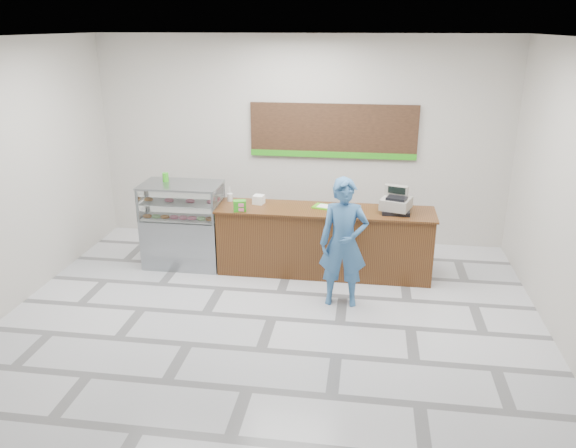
# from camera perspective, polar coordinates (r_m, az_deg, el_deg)

# --- Properties ---
(floor) EXTENTS (7.00, 7.00, 0.00)m
(floor) POSITION_cam_1_polar(r_m,az_deg,el_deg) (7.46, -1.66, -9.55)
(floor) COLOR silver
(floor) RESTS_ON ground
(back_wall) EXTENTS (7.00, 0.00, 7.00)m
(back_wall) POSITION_cam_1_polar(r_m,az_deg,el_deg) (9.66, 1.29, 8.40)
(back_wall) COLOR beige
(back_wall) RESTS_ON floor
(ceiling) EXTENTS (7.00, 7.00, 0.00)m
(ceiling) POSITION_cam_1_polar(r_m,az_deg,el_deg) (6.51, -1.98, 18.44)
(ceiling) COLOR silver
(ceiling) RESTS_ON back_wall
(sales_counter) EXTENTS (3.26, 0.76, 1.03)m
(sales_counter) POSITION_cam_1_polar(r_m,az_deg,el_deg) (8.57, 3.70, -1.74)
(sales_counter) COLOR #593315
(sales_counter) RESTS_ON floor
(display_case) EXTENTS (1.22, 0.72, 1.33)m
(display_case) POSITION_cam_1_polar(r_m,az_deg,el_deg) (8.94, -10.60, -0.02)
(display_case) COLOR gray
(display_case) RESTS_ON floor
(menu_board) EXTENTS (2.80, 0.06, 0.90)m
(menu_board) POSITION_cam_1_polar(r_m,az_deg,el_deg) (9.54, 4.60, 9.31)
(menu_board) COLOR black
(menu_board) RESTS_ON back_wall
(cash_register) EXTENTS (0.50, 0.52, 0.38)m
(cash_register) POSITION_cam_1_polar(r_m,az_deg,el_deg) (8.35, 10.92, 2.11)
(cash_register) COLOR black
(cash_register) RESTS_ON sales_counter
(card_terminal) EXTENTS (0.10, 0.16, 0.04)m
(card_terminal) POSITION_cam_1_polar(r_m,az_deg,el_deg) (8.37, 7.11, 1.48)
(card_terminal) COLOR black
(card_terminal) RESTS_ON sales_counter
(serving_tray) EXTENTS (0.40, 0.34, 0.02)m
(serving_tray) POSITION_cam_1_polar(r_m,az_deg,el_deg) (8.47, 3.78, 1.76)
(serving_tray) COLOR #4ABC0F
(serving_tray) RESTS_ON sales_counter
(napkin_box) EXTENTS (0.19, 0.19, 0.13)m
(napkin_box) POSITION_cam_1_polar(r_m,az_deg,el_deg) (8.62, -3.00, 2.50)
(napkin_box) COLOR white
(napkin_box) RESTS_ON sales_counter
(straw_cup) EXTENTS (0.08, 0.08, 0.12)m
(straw_cup) POSITION_cam_1_polar(r_m,az_deg,el_deg) (8.79, -5.92, 2.71)
(straw_cup) COLOR silver
(straw_cup) RESTS_ON sales_counter
(promo_box) EXTENTS (0.21, 0.17, 0.16)m
(promo_box) POSITION_cam_1_polar(r_m,az_deg,el_deg) (8.30, -4.93, 1.86)
(promo_box) COLOR #2D9E19
(promo_box) RESTS_ON sales_counter
(donut_decal) EXTENTS (0.14, 0.14, 0.00)m
(donut_decal) POSITION_cam_1_polar(r_m,az_deg,el_deg) (8.23, 5.04, 1.12)
(donut_decal) COLOR #DB6481
(donut_decal) RESTS_ON sales_counter
(green_cup_left) EXTENTS (0.08, 0.08, 0.13)m
(green_cup_left) POSITION_cam_1_polar(r_m,az_deg,el_deg) (8.95, -12.30, 4.70)
(green_cup_left) COLOR #2D9E19
(green_cup_left) RESTS_ON display_case
(green_cup_right) EXTENTS (0.09, 0.09, 0.14)m
(green_cup_right) POSITION_cam_1_polar(r_m,az_deg,el_deg) (8.92, -12.35, 4.67)
(green_cup_right) COLOR #2D9E19
(green_cup_right) RESTS_ON display_case
(customer) EXTENTS (0.66, 0.44, 1.77)m
(customer) POSITION_cam_1_polar(r_m,az_deg,el_deg) (7.51, 5.67, -1.92)
(customer) COLOR #36669A
(customer) RESTS_ON floor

